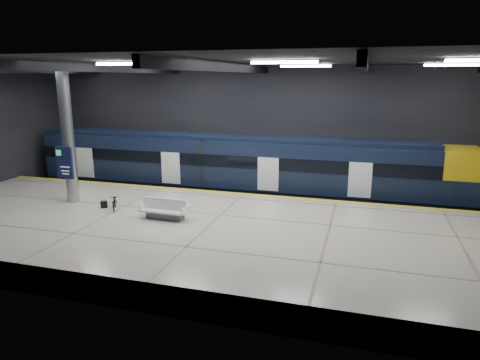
% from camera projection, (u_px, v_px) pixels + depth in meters
% --- Properties ---
extents(ground, '(30.00, 30.00, 0.00)m').
position_uv_depth(ground, '(228.00, 230.00, 21.02)').
color(ground, black).
rests_on(ground, ground).
extents(room_shell, '(30.10, 16.10, 8.05)m').
position_uv_depth(room_shell, '(227.00, 113.00, 19.69)').
color(room_shell, black).
rests_on(room_shell, ground).
extents(platform, '(30.00, 11.00, 1.10)m').
position_uv_depth(platform, '(210.00, 237.00, 18.56)').
color(platform, beige).
rests_on(platform, ground).
extents(safety_strip, '(30.00, 0.40, 0.01)m').
position_uv_depth(safety_strip, '(243.00, 194.00, 23.33)').
color(safety_strip, gold).
rests_on(safety_strip, platform).
extents(rails, '(30.00, 1.52, 0.16)m').
position_uv_depth(rails, '(255.00, 199.00, 26.13)').
color(rails, gray).
rests_on(rails, ground).
extents(train, '(29.40, 2.84, 3.79)m').
position_uv_depth(train, '(254.00, 167.00, 25.70)').
color(train, black).
rests_on(train, ground).
extents(bench, '(2.17, 0.94, 0.95)m').
position_uv_depth(bench, '(165.00, 212.00, 19.22)').
color(bench, '#595B60').
rests_on(bench, platform).
extents(bicycle, '(1.14, 1.49, 0.75)m').
position_uv_depth(bicycle, '(115.00, 201.00, 20.63)').
color(bicycle, '#99999E').
rests_on(bicycle, platform).
extents(pannier_bag, '(0.35, 0.28, 0.35)m').
position_uv_depth(pannier_bag, '(104.00, 204.00, 20.84)').
color(pannier_bag, black).
rests_on(pannier_bag, platform).
extents(info_column, '(0.90, 0.78, 6.90)m').
position_uv_depth(info_column, '(67.00, 136.00, 21.21)').
color(info_column, '#9EA0A5').
rests_on(info_column, platform).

